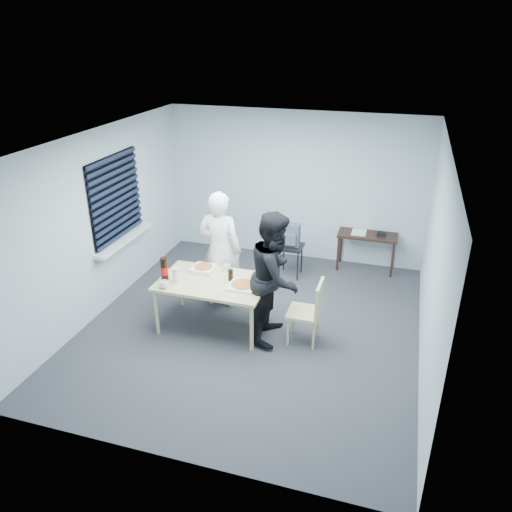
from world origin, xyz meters
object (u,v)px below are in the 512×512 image
(dining_table, at_px, (213,285))
(side_table, at_px, (367,238))
(backpack, at_px, (291,235))
(mug_b, at_px, (227,268))
(soda_bottle, at_px, (164,269))
(chair_right, at_px, (311,308))
(stool, at_px, (291,252))
(mug_a, at_px, (164,284))
(person_black, at_px, (275,277))
(person_white, at_px, (220,250))
(chair_far, at_px, (224,262))

(dining_table, height_order, side_table, dining_table)
(backpack, xyz_separation_m, mug_b, (-0.58, -1.48, 0.03))
(side_table, xyz_separation_m, soda_bottle, (-2.46, -2.60, 0.29))
(chair_right, height_order, stool, chair_right)
(mug_a, bearing_deg, person_black, 15.93)
(side_table, bearing_deg, backpack, -152.55)
(dining_table, distance_m, side_table, 3.05)
(backpack, relative_size, mug_a, 3.10)
(person_black, height_order, backpack, person_black)
(mug_a, xyz_separation_m, mug_b, (0.62, 0.71, -0.00))
(person_black, relative_size, backpack, 4.64)
(stool, relative_size, mug_b, 5.44)
(person_white, relative_size, mug_b, 17.70)
(person_white, height_order, person_black, same)
(backpack, height_order, mug_b, backpack)
(soda_bottle, bearing_deg, mug_b, 36.06)
(mug_a, bearing_deg, side_table, 49.76)
(stool, bearing_deg, person_black, -83.52)
(chair_right, bearing_deg, side_table, 78.73)
(soda_bottle, bearing_deg, side_table, 46.61)
(dining_table, distance_m, chair_right, 1.35)
(dining_table, relative_size, mug_b, 14.61)
(person_black, xyz_separation_m, soda_bottle, (-1.49, -0.20, -0.02))
(side_table, bearing_deg, person_white, -137.20)
(chair_far, xyz_separation_m, stool, (0.88, 0.84, -0.08))
(person_white, bearing_deg, mug_b, 126.25)
(dining_table, xyz_separation_m, stool, (0.65, 1.84, -0.22))
(side_table, bearing_deg, dining_table, -126.83)
(mug_a, distance_m, mug_b, 0.94)
(dining_table, relative_size, person_white, 0.83)
(stool, bearing_deg, backpack, -90.00)
(side_table, xyz_separation_m, backpack, (-1.18, -0.61, 0.15))
(chair_far, height_order, mug_b, chair_far)
(person_white, bearing_deg, stool, -122.75)
(soda_bottle, bearing_deg, mug_a, -66.97)
(chair_right, distance_m, soda_bottle, 2.02)
(dining_table, relative_size, mug_a, 11.88)
(mug_b, xyz_separation_m, soda_bottle, (-0.70, -0.51, 0.11))
(chair_right, xyz_separation_m, soda_bottle, (-1.98, -0.17, 0.36))
(backpack, bearing_deg, mug_b, -128.61)
(dining_table, distance_m, chair_far, 1.04)
(chair_far, distance_m, soda_bottle, 1.28)
(side_table, distance_m, mug_a, 3.68)
(side_table, relative_size, soda_bottle, 2.98)
(dining_table, height_order, mug_a, mug_a)
(person_white, distance_m, mug_a, 1.08)
(dining_table, xyz_separation_m, backpack, (0.65, 1.83, 0.08))
(chair_far, relative_size, person_white, 0.50)
(chair_far, distance_m, person_black, 1.50)
(dining_table, xyz_separation_m, person_white, (-0.13, 0.63, 0.23))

